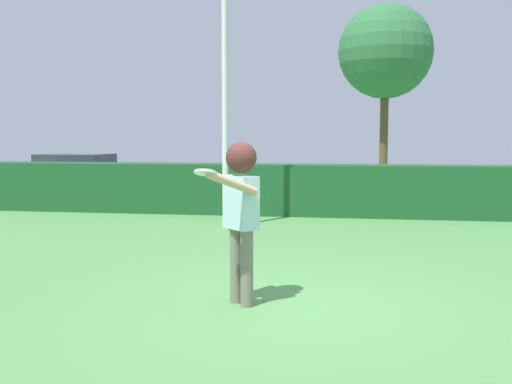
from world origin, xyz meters
The scene contains 7 objects.
ground_plane centered at (0.00, 0.00, 0.00)m, with size 60.00×60.00×0.00m, color #51904B.
person centered at (-0.54, -0.02, 1.14)m, with size 0.49×0.83×1.79m.
frisbee centered at (-0.79, -0.57, 1.49)m, with size 0.22×0.22×0.09m.
lamppost centered at (-1.85, 5.31, 2.97)m, with size 0.24×0.24×5.32m.
hedge_row centered at (0.00, 7.51, 0.59)m, with size 22.11×0.90×1.18m, color #1B5227.
parked_car_silver centered at (-8.31, 11.97, 0.69)m, with size 4.34×2.13×1.25m.
maple_tree centered at (1.84, 16.97, 4.99)m, with size 3.55×3.55×6.80m.
Camera 1 is at (0.64, -6.31, 1.85)m, focal length 41.69 mm.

